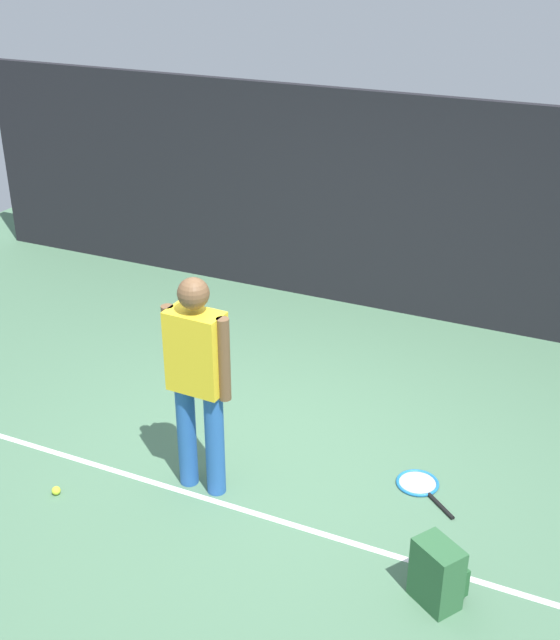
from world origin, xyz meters
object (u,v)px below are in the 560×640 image
Objects in this scene: tennis_ball_by_fence at (193,359)px; tennis_racket at (420,485)px; tennis_ball_near_player at (56,491)px; backpack at (439,574)px; tennis_player at (197,374)px.

tennis_racket is at bearing -20.81° from tennis_ball_by_fence.
tennis_ball_near_player is 2.18m from tennis_ball_by_fence.
backpack is at bearing 151.32° from tennis_racket.
tennis_racket is at bearing -36.03° from backpack.
tennis_player is at bearing -57.70° from tennis_ball_by_fence.
tennis_player reaches higher than tennis_racket.
tennis_ball_by_fence is (-0.09, 2.17, 0.00)m from tennis_ball_near_player.
backpack reaches higher than tennis_racket.
backpack is 3.56m from tennis_ball_by_fence.
backpack is 6.67× the size of tennis_ball_near_player.
tennis_player is 25.76× the size of tennis_ball_near_player.
tennis_ball_by_fence is (-1.03, 1.63, -0.93)m from tennis_player.
tennis_player is 1.43m from tennis_ball_near_player.
tennis_player is 2.15m from tennis_ball_by_fence.
backpack reaches higher than tennis_ball_near_player.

